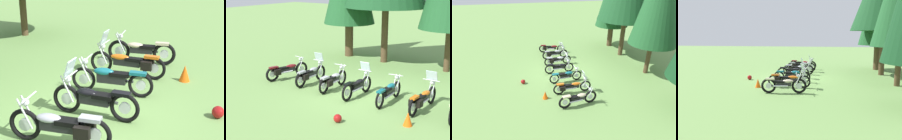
% 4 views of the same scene
% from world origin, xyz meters
% --- Properties ---
extents(ground_plane, '(80.00, 80.00, 0.00)m').
position_xyz_m(ground_plane, '(0.00, 0.00, 0.00)').
color(ground_plane, '#6B934C').
extents(motorcycle_0, '(0.88, 2.34, 1.01)m').
position_xyz_m(motorcycle_0, '(-4.21, 0.05, 0.44)').
color(motorcycle_0, black).
rests_on(motorcycle_0, ground_plane).
extents(motorcycle_1, '(0.60, 2.27, 1.38)m').
position_xyz_m(motorcycle_1, '(-2.71, 0.08, 0.47)').
color(motorcycle_1, black).
rests_on(motorcycle_1, ground_plane).
extents(motorcycle_2, '(0.67, 2.24, 1.01)m').
position_xyz_m(motorcycle_2, '(-1.35, -0.02, 0.45)').
color(motorcycle_2, black).
rests_on(motorcycle_2, ground_plane).
extents(motorcycle_3, '(0.63, 2.19, 1.37)m').
position_xyz_m(motorcycle_3, '(0.05, -0.16, 0.47)').
color(motorcycle_3, black).
rests_on(motorcycle_3, ground_plane).
extents(motorcycle_4, '(0.64, 2.29, 0.99)m').
position_xyz_m(motorcycle_4, '(1.46, -0.06, 0.46)').
color(motorcycle_4, black).
rests_on(motorcycle_4, ground_plane).
extents(motorcycle_5, '(0.68, 2.40, 1.37)m').
position_xyz_m(motorcycle_5, '(2.90, -0.08, 0.46)').
color(motorcycle_5, black).
rests_on(motorcycle_5, ground_plane).
extents(motorcycle_6, '(0.71, 2.29, 1.03)m').
position_xyz_m(motorcycle_6, '(4.21, -0.11, 0.46)').
color(motorcycle_6, black).
rests_on(motorcycle_6, ground_plane).
extents(pine_tree_0, '(3.13, 3.13, 8.54)m').
position_xyz_m(pine_tree_0, '(-4.68, 6.20, 5.26)').
color(pine_tree_0, '#4C3823').
rests_on(pine_tree_0, ground_plane).
extents(traffic_cone, '(0.32, 0.32, 0.48)m').
position_xyz_m(traffic_cone, '(3.09, -1.77, 0.24)').
color(traffic_cone, '#EA590F').
rests_on(traffic_cone, ground_plane).
extents(dropped_helmet, '(0.29, 0.29, 0.29)m').
position_xyz_m(dropped_helmet, '(1.01, -2.92, 0.15)').
color(dropped_helmet, maroon).
rests_on(dropped_helmet, ground_plane).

